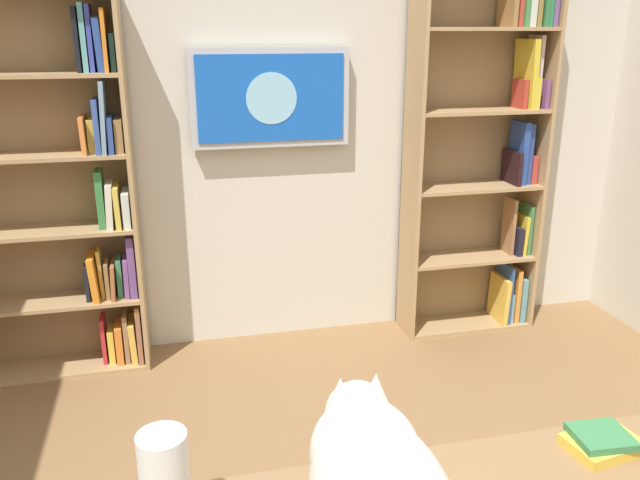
# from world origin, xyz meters

# --- Properties ---
(wall_back) EXTENTS (4.52, 0.06, 2.70)m
(wall_back) POSITION_xyz_m (0.00, -2.23, 1.35)
(wall_back) COLOR beige
(wall_back) RESTS_ON ground
(bookshelf_left) EXTENTS (0.81, 0.28, 2.24)m
(bookshelf_left) POSITION_xyz_m (-1.28, -2.06, 1.15)
(bookshelf_left) COLOR tan
(bookshelf_left) RESTS_ON ground
(bookshelf_right) EXTENTS (0.89, 0.28, 1.98)m
(bookshelf_right) POSITION_xyz_m (1.09, -2.06, 0.96)
(bookshelf_right) COLOR tan
(bookshelf_right) RESTS_ON ground
(wall_mounted_tv) EXTENTS (0.87, 0.07, 0.53)m
(wall_mounted_tv) POSITION_xyz_m (-0.00, -2.15, 1.43)
(wall_mounted_tv) COLOR #B7B7BC
(desk_book_stack) EXTENTS (0.21, 0.16, 0.05)m
(desk_book_stack) POSITION_xyz_m (-0.51, 0.13, 0.75)
(desk_book_stack) COLOR gold
(desk_book_stack) RESTS_ON desk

